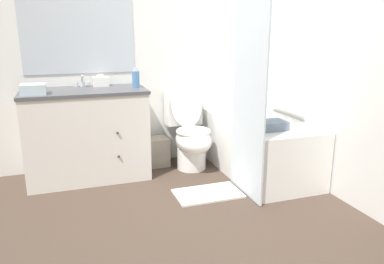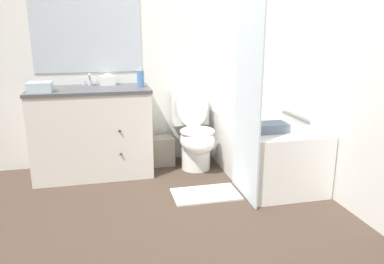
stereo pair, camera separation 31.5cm
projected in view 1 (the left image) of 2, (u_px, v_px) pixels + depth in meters
name	position (u px, v px, depth m)	size (l,w,h in m)	color
ground_plane	(200.00, 223.00, 2.76)	(14.00, 14.00, 0.00)	#47382D
wall_back	(149.00, 43.00, 3.80)	(8.00, 0.06, 2.50)	silver
wall_right	(302.00, 44.00, 3.51)	(0.05, 2.48, 2.50)	silver
vanity_cabinet	(87.00, 134.00, 3.52)	(1.11, 0.59, 0.85)	silver
sink_faucet	(82.00, 83.00, 3.58)	(0.14, 0.12, 0.12)	silver
toilet	(190.00, 134.00, 3.80)	(0.37, 0.66, 0.85)	white
bathtub	(258.00, 145.00, 3.70)	(0.68, 1.36, 0.54)	white
shower_curtain	(249.00, 81.00, 3.01)	(0.01, 0.56, 1.94)	silver
wastebasket	(156.00, 152.00, 3.91)	(0.25, 0.21, 0.30)	gray
tissue_box	(101.00, 81.00, 3.62)	(0.15, 0.13, 0.12)	white
soap_dispenser	(136.00, 79.00, 3.52)	(0.07, 0.07, 0.18)	#4C7AB2
hand_towel_folded	(33.00, 89.00, 3.15)	(0.20, 0.17, 0.09)	silver
bath_towel_folded	(267.00, 126.00, 3.22)	(0.33, 0.19, 0.08)	slate
bath_mat	(208.00, 193.00, 3.24)	(0.57, 0.34, 0.02)	silver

